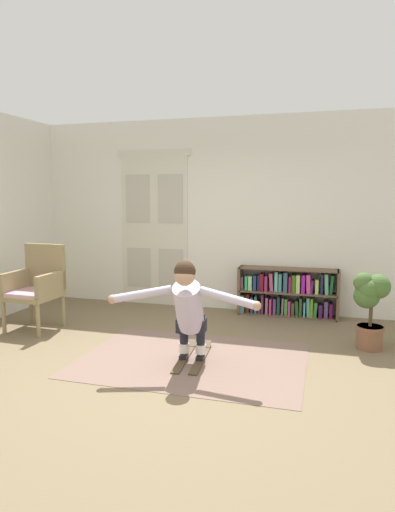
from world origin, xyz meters
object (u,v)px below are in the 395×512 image
at_px(wicker_chair, 37,285).
at_px(person_skier, 188,305).
at_px(bookshelf, 286,294).
at_px(skis_pair, 193,357).
at_px(potted_plant, 370,300).

relative_size(wicker_chair, person_skier, 0.74).
distance_m(bookshelf, skis_pair, 2.21).
relative_size(wicker_chair, potted_plant, 1.25).
distance_m(bookshelf, person_skier, 2.42).
height_order(bookshelf, potted_plant, potted_plant).
bearing_deg(skis_pair, bookshelf, 68.47).
xyz_separation_m(wicker_chair, skis_pair, (2.29, -0.52, -0.56)).
relative_size(skis_pair, person_skier, 0.61).
bearing_deg(potted_plant, person_skier, -148.81).
xyz_separation_m(bookshelf, wicker_chair, (-3.10, -1.52, 0.25)).
bearing_deg(skis_pair, person_skier, -84.85).
bearing_deg(bookshelf, person_skier, -109.10).
bearing_deg(potted_plant, wicker_chair, -175.11).
distance_m(wicker_chair, potted_plant, 4.14).
bearing_deg(skis_pair, wicker_chair, 167.30).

